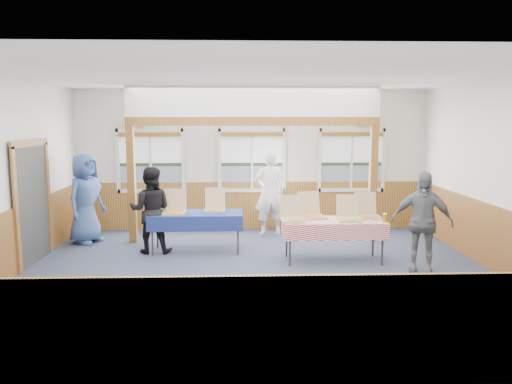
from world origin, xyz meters
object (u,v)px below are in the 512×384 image
woman_white (270,193)px  woman_black (151,210)px  table_right (333,223)px  man_blue (86,199)px  table_left (196,216)px  person_grey (422,222)px

woman_white → woman_black: (-2.35, -1.39, -0.11)m
woman_black → table_right: bearing=168.4°
table_right → man_blue: (-4.83, 1.53, 0.22)m
table_left → table_right: (2.51, -0.77, 0.00)m
woman_black → person_grey: person_grey is taller
table_right → person_grey: size_ratio=1.08×
woman_black → man_blue: size_ratio=0.89×
man_blue → table_right: bearing=-82.6°
table_left → person_grey: bearing=-10.5°
man_blue → person_grey: man_blue is taller
man_blue → person_grey: (6.18, -2.19, -0.08)m
person_grey → woman_white: bearing=153.6°
table_right → man_blue: man_blue is taller
woman_white → man_blue: 3.86m
table_left → table_right: 2.63m
table_right → woman_black: size_ratio=1.11×
woman_white → man_blue: size_ratio=1.02×
woman_black → table_left: bearing=-175.7°
table_right → person_grey: person_grey is taller
table_left → woman_black: bearing=-166.2°
woman_white → person_grey: 3.63m
table_left → person_grey: (3.86, -1.43, 0.15)m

